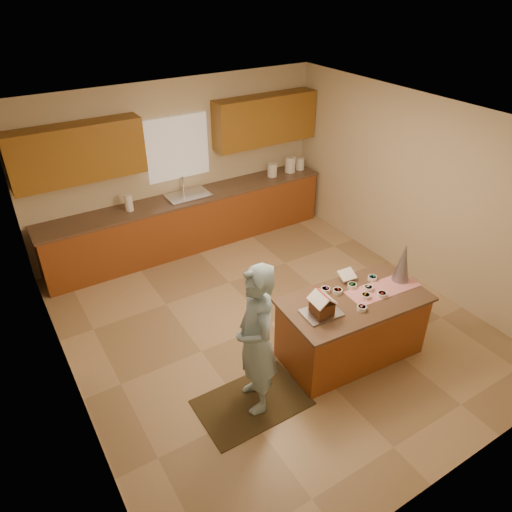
# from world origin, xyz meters

# --- Properties ---
(floor) EXTENTS (5.50, 5.50, 0.00)m
(floor) POSITION_xyz_m (0.00, 0.00, 0.00)
(floor) COLOR tan
(floor) RESTS_ON ground
(ceiling) EXTENTS (5.50, 5.50, 0.00)m
(ceiling) POSITION_xyz_m (0.00, 0.00, 2.70)
(ceiling) COLOR silver
(ceiling) RESTS_ON floor
(wall_back) EXTENTS (5.50, 5.50, 0.00)m
(wall_back) POSITION_xyz_m (0.00, 2.75, 1.35)
(wall_back) COLOR beige
(wall_back) RESTS_ON floor
(wall_front) EXTENTS (5.50, 5.50, 0.00)m
(wall_front) POSITION_xyz_m (0.00, -2.75, 1.35)
(wall_front) COLOR beige
(wall_front) RESTS_ON floor
(wall_left) EXTENTS (5.50, 5.50, 0.00)m
(wall_left) POSITION_xyz_m (-2.50, 0.00, 1.35)
(wall_left) COLOR beige
(wall_left) RESTS_ON floor
(wall_right) EXTENTS (5.50, 5.50, 0.00)m
(wall_right) POSITION_xyz_m (2.50, 0.00, 1.35)
(wall_right) COLOR beige
(wall_right) RESTS_ON floor
(stone_accent) EXTENTS (0.00, 2.50, 2.50)m
(stone_accent) POSITION_xyz_m (-2.48, -0.80, 1.25)
(stone_accent) COLOR gray
(stone_accent) RESTS_ON wall_left
(window_curtain) EXTENTS (1.05, 0.03, 1.00)m
(window_curtain) POSITION_xyz_m (0.00, 2.72, 1.65)
(window_curtain) COLOR white
(window_curtain) RESTS_ON wall_back
(back_counter_base) EXTENTS (4.80, 0.60, 0.88)m
(back_counter_base) POSITION_xyz_m (0.00, 2.45, 0.44)
(back_counter_base) COLOR brown
(back_counter_base) RESTS_ON floor
(back_counter_top) EXTENTS (4.85, 0.63, 0.04)m
(back_counter_top) POSITION_xyz_m (0.00, 2.45, 0.90)
(back_counter_top) COLOR brown
(back_counter_top) RESTS_ON back_counter_base
(upper_cabinet_left) EXTENTS (1.85, 0.35, 0.80)m
(upper_cabinet_left) POSITION_xyz_m (-1.55, 2.57, 1.90)
(upper_cabinet_left) COLOR #94631F
(upper_cabinet_left) RESTS_ON wall_back
(upper_cabinet_right) EXTENTS (1.85, 0.35, 0.80)m
(upper_cabinet_right) POSITION_xyz_m (1.55, 2.57, 1.90)
(upper_cabinet_right) COLOR #94631F
(upper_cabinet_right) RESTS_ON wall_back
(sink) EXTENTS (0.70, 0.45, 0.12)m
(sink) POSITION_xyz_m (0.00, 2.45, 0.89)
(sink) COLOR silver
(sink) RESTS_ON back_counter_top
(faucet) EXTENTS (0.03, 0.03, 0.28)m
(faucet) POSITION_xyz_m (0.00, 2.63, 1.06)
(faucet) COLOR silver
(faucet) RESTS_ON back_counter_top
(island_base) EXTENTS (1.71, 0.94, 0.81)m
(island_base) POSITION_xyz_m (0.51, -0.99, 0.40)
(island_base) COLOR brown
(island_base) RESTS_ON floor
(island_top) EXTENTS (1.79, 1.02, 0.04)m
(island_top) POSITION_xyz_m (0.51, -0.99, 0.83)
(island_top) COLOR brown
(island_top) RESTS_ON island_base
(table_runner) EXTENTS (0.94, 0.39, 0.01)m
(table_runner) POSITION_xyz_m (0.93, -1.02, 0.85)
(table_runner) COLOR red
(table_runner) RESTS_ON island_top
(baking_tray) EXTENTS (0.44, 0.34, 0.02)m
(baking_tray) POSITION_xyz_m (0.01, -1.00, 0.86)
(baking_tray) COLOR silver
(baking_tray) RESTS_ON island_top
(cookbook) EXTENTS (0.21, 0.17, 0.09)m
(cookbook) POSITION_xyz_m (0.67, -0.65, 0.93)
(cookbook) COLOR white
(cookbook) RESTS_ON island_top
(tinsel_tree) EXTENTS (0.22, 0.22, 0.51)m
(tinsel_tree) POSITION_xyz_m (1.23, -0.99, 1.10)
(tinsel_tree) COLOR #B4B3C0
(tinsel_tree) RESTS_ON island_top
(rug) EXTENTS (1.19, 0.78, 0.01)m
(rug) POSITION_xyz_m (-0.92, -1.04, 0.01)
(rug) COLOR black
(rug) RESTS_ON floor
(boy) EXTENTS (0.56, 0.72, 1.76)m
(boy) POSITION_xyz_m (-0.87, -1.04, 0.89)
(boy) COLOR #8FB6CC
(boy) RESTS_ON rug
(canister_a) EXTENTS (0.17, 0.17, 0.24)m
(canister_a) POSITION_xyz_m (1.63, 2.45, 1.04)
(canister_a) COLOR white
(canister_a) RESTS_ON back_counter_top
(canister_b) EXTENTS (0.19, 0.19, 0.28)m
(canister_b) POSITION_xyz_m (2.02, 2.45, 1.06)
(canister_b) COLOR white
(canister_b) RESTS_ON back_counter_top
(canister_c) EXTENTS (0.15, 0.15, 0.21)m
(canister_c) POSITION_xyz_m (2.24, 2.45, 1.03)
(canister_c) COLOR white
(canister_c) RESTS_ON back_counter_top
(paper_towel) EXTENTS (0.12, 0.12, 0.26)m
(paper_towel) POSITION_xyz_m (-0.97, 2.45, 1.05)
(paper_towel) COLOR white
(paper_towel) RESTS_ON back_counter_top
(gingerbread_house) EXTENTS (0.27, 0.27, 0.26)m
(gingerbread_house) POSITION_xyz_m (0.01, -1.00, 0.97)
(gingerbread_house) COLOR #5A3117
(gingerbread_house) RESTS_ON baking_tray
(candy_bowls) EXTENTS (0.75, 0.59, 0.05)m
(candy_bowls) POSITION_xyz_m (0.61, -0.92, 0.87)
(candy_bowls) COLOR #882E8B
(candy_bowls) RESTS_ON island_top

